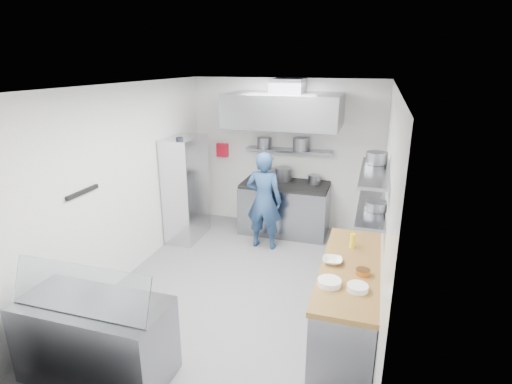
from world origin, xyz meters
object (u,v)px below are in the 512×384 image
(chef, at_px, (264,201))
(wire_rack, at_px, (186,189))
(gas_range, at_px, (284,209))
(display_case, at_px, (96,339))

(chef, height_order, wire_rack, wire_rack)
(gas_range, distance_m, display_case, 4.22)
(gas_range, distance_m, wire_rack, 1.85)
(gas_range, height_order, chef, chef)
(wire_rack, bearing_deg, chef, 0.41)
(display_case, bearing_deg, wire_rack, 100.84)
(chef, bearing_deg, wire_rack, 1.60)
(gas_range, relative_size, display_case, 1.07)
(gas_range, bearing_deg, wire_rack, -155.64)
(gas_range, height_order, display_case, gas_range)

